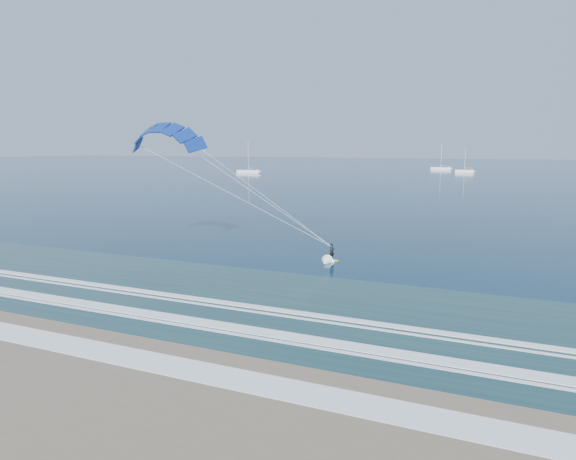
# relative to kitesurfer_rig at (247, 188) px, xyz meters

# --- Properties ---
(ground) EXTENTS (900.00, 900.00, 0.00)m
(ground) POSITION_rel_kitesurfer_rig_xyz_m (0.36, -20.96, -6.87)
(ground) COLOR #072C40
(ground) RESTS_ON ground
(kitesurfer_rig) EXTENTS (18.89, 10.02, 13.71)m
(kitesurfer_rig) POSITION_rel_kitesurfer_rig_xyz_m (0.00, 0.00, 0.00)
(kitesurfer_rig) COLOR #99D719
(kitesurfer_rig) RESTS_ON ground
(sailboat_0) EXTENTS (9.69, 2.40, 13.04)m
(sailboat_0) POSITION_rel_kitesurfer_rig_xyz_m (-75.76, 142.32, -6.18)
(sailboat_0) COLOR white
(sailboat_0) RESTS_ON ground
(sailboat_1) EXTENTS (8.69, 2.40, 11.72)m
(sailboat_1) POSITION_rel_kitesurfer_rig_xyz_m (-8.91, 203.67, -6.19)
(sailboat_1) COLOR white
(sailboat_1) RESTS_ON ground
(sailboat_2) EXTENTS (6.93, 2.40, 9.86)m
(sailboat_2) POSITION_rel_kitesurfer_rig_xyz_m (3.47, 179.22, -6.20)
(sailboat_2) COLOR white
(sailboat_2) RESTS_ON ground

